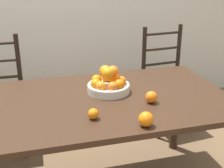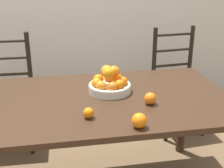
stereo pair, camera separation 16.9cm
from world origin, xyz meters
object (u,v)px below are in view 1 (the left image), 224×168
fruit_bowl (109,84)px  orange_loose_0 (93,114)px  orange_loose_1 (151,97)px  orange_loose_2 (146,119)px  chair_right (167,82)px

fruit_bowl → orange_loose_0: fruit_bowl is taller
orange_loose_1 → orange_loose_2: bearing=-117.5°
fruit_bowl → chair_right: size_ratio=0.29×
orange_loose_1 → orange_loose_2: (-0.14, -0.27, 0.00)m
orange_loose_0 → orange_loose_1: 0.40m
fruit_bowl → orange_loose_2: fruit_bowl is taller
orange_loose_2 → chair_right: bearing=60.0°
orange_loose_2 → chair_right: 1.44m
orange_loose_1 → chair_right: size_ratio=0.08×
orange_loose_0 → fruit_bowl: bearing=62.9°
orange_loose_0 → chair_right: 1.46m
orange_loose_0 → chair_right: bearing=48.2°
fruit_bowl → orange_loose_1: (0.21, -0.24, -0.02)m
orange_loose_0 → orange_loose_1: (0.39, 0.11, 0.01)m
orange_loose_2 → chair_right: chair_right is taller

